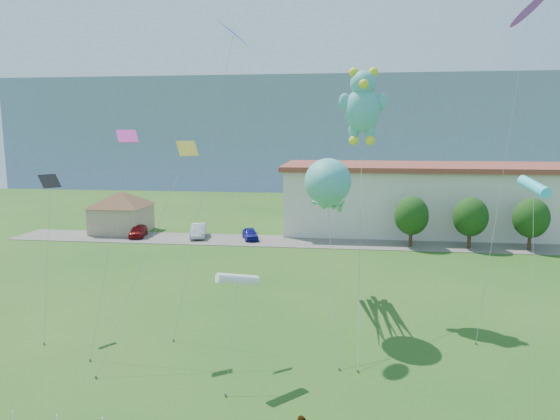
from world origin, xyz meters
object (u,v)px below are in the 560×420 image
object	(u,v)px
parked_car_blue	(250,234)
parked_car_red	(138,231)
warehouse	(536,199)
parked_car_silver	(198,230)
pavilion	(121,208)
teddy_bear_kite	(363,104)
octopus_kite	(328,191)

from	to	relation	value
parked_car_blue	parked_car_red	bearing A→B (deg)	161.67
warehouse	parked_car_silver	size ratio (longest dim) A/B	13.01
pavilion	parked_car_red	bearing A→B (deg)	-40.15
parked_car_silver	parked_car_blue	xyz separation A→B (m)	(6.19, -0.45, -0.13)
pavilion	warehouse	xyz separation A→B (m)	(50.00, 6.00, 1.10)
warehouse	parked_car_silver	world-z (taller)	warehouse
parked_car_blue	teddy_bear_kite	bearing A→B (deg)	-79.07
pavilion	parked_car_blue	world-z (taller)	pavilion
pavilion	teddy_bear_kite	size ratio (longest dim) A/B	0.56
pavilion	warehouse	world-z (taller)	warehouse
octopus_kite	parked_car_silver	bearing A→B (deg)	123.56
parked_car_silver	octopus_kite	xyz separation A→B (m)	(15.54, -23.43, 7.57)
parked_car_red	teddy_bear_kite	size ratio (longest dim) A/B	0.25
pavilion	parked_car_silver	xyz separation A→B (m)	(10.22, -2.08, -2.19)
parked_car_red	parked_car_silver	bearing A→B (deg)	-6.21
warehouse	teddy_bear_kite	size ratio (longest dim) A/B	3.72
parked_car_silver	parked_car_blue	bearing A→B (deg)	-15.43
pavilion	octopus_kite	size ratio (longest dim) A/B	0.71
warehouse	octopus_kite	world-z (taller)	octopus_kite
warehouse	parked_car_blue	world-z (taller)	warehouse
octopus_kite	warehouse	bearing A→B (deg)	52.43
pavilion	octopus_kite	xyz separation A→B (m)	(25.76, -25.50, 5.37)
parked_car_silver	teddy_bear_kite	xyz separation A→B (m)	(17.69, -20.44, 13.13)
pavilion	teddy_bear_kite	xyz separation A→B (m)	(27.91, -22.51, 10.94)
parked_car_red	octopus_kite	xyz separation A→B (m)	(22.59, -22.82, 7.64)
warehouse	teddy_bear_kite	world-z (taller)	teddy_bear_kite
warehouse	parked_car_blue	xyz separation A→B (m)	(-33.59, -8.53, -3.42)
parked_car_silver	parked_car_blue	world-z (taller)	parked_car_silver
parked_car_red	parked_car_silver	distance (m)	7.07
pavilion	parked_car_silver	size ratio (longest dim) A/B	1.96
parked_car_silver	teddy_bear_kite	distance (m)	30.05
teddy_bear_kite	pavilion	bearing A→B (deg)	141.11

